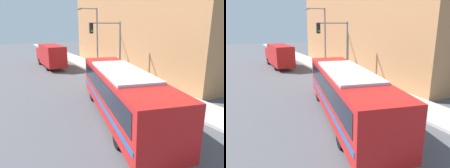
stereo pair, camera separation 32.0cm
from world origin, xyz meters
The scene contains 11 objects.
ground_plane centered at (0.00, 0.00, 0.00)m, with size 120.00×120.00×0.00m, color #515156.
sidewalk centered at (5.97, 20.00, 0.09)m, with size 2.94×70.00×0.17m.
building_facade centered at (10.44, 13.81, 6.49)m, with size 6.00×25.63×12.97m.
city_bus centered at (0.72, 1.54, 1.76)m, with size 5.33×12.01×3.04m.
delivery_truck centered at (0.95, 20.05, 1.63)m, with size 2.22×8.09×2.99m.
fire_hydrant centered at (5.10, 2.35, 0.54)m, with size 0.26×0.35×0.74m.
traffic_light_pole centered at (4.17, 9.35, 4.04)m, with size 3.28×0.35×5.68m.
parking_meter centered at (5.10, 10.13, 1.10)m, with size 0.14×0.14×1.37m.
street_lamp centered at (5.03, 14.77, 4.45)m, with size 2.50×0.28×7.22m.
pedestrian_near_corner centered at (5.66, 13.87, 1.07)m, with size 0.34×0.34×1.75m.
pedestrian_mid_block centered at (5.98, 14.17, 0.97)m, with size 0.34×0.34×1.59m.
Camera 1 is at (-5.81, -9.19, 5.64)m, focal length 35.00 mm.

